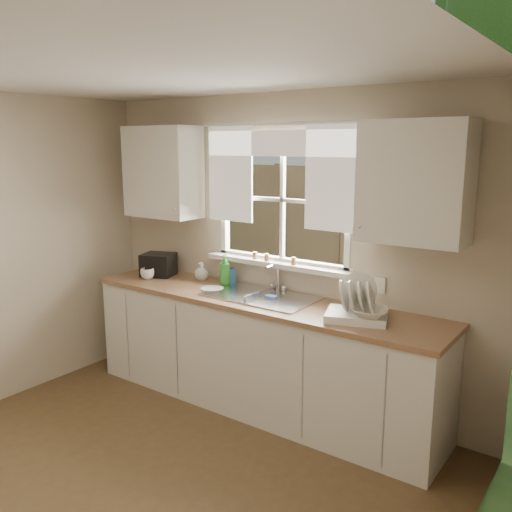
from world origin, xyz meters
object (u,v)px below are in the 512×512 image
Objects in this scene: soap_bottle_a at (225,270)px; black_appliance at (158,265)px; cup at (147,274)px; dish_rack at (357,309)px.

soap_bottle_a is 0.95× the size of black_appliance.
soap_bottle_a reaches higher than black_appliance.
cup is 0.17m from black_appliance.
cup is (-2.02, -0.04, -0.03)m from dish_rack.
cup is at bearing -154.61° from soap_bottle_a.
soap_bottle_a reaches higher than cup.
soap_bottle_a is at bearing -13.42° from black_appliance.
black_appliance is at bearing 90.38° from cup.
dish_rack is 1.76× the size of black_appliance.
cup is (-0.70, -0.24, -0.08)m from soap_bottle_a.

